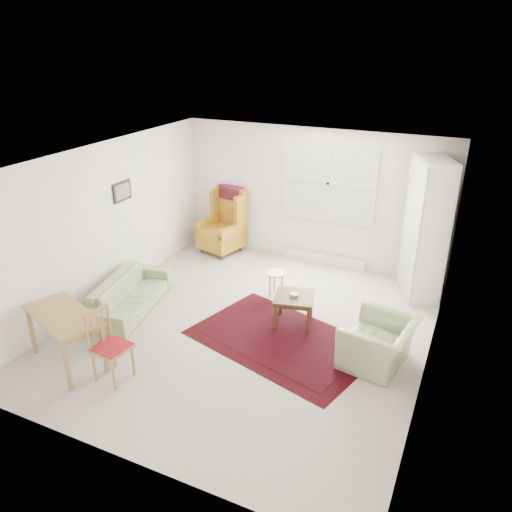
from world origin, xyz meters
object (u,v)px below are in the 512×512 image
at_px(armchair, 379,339).
at_px(desk, 67,338).
at_px(coffee_table, 294,309).
at_px(wingback_chair, 220,221).
at_px(cabinet, 426,229).
at_px(desk_chair, 111,347).
at_px(sofa, 129,288).
at_px(stool, 275,284).

relative_size(armchair, desk, 0.81).
distance_m(coffee_table, desk, 3.18).
bearing_deg(coffee_table, armchair, -19.38).
xyz_separation_m(wingback_chair, cabinet, (3.82, -0.15, 0.50)).
height_order(armchair, desk_chair, desk_chair).
xyz_separation_m(sofa, armchair, (3.82, 0.20, 0.01)).
bearing_deg(armchair, cabinet, -176.41).
bearing_deg(sofa, desk_chair, -160.25).
bearing_deg(coffee_table, desk_chair, -125.72).
distance_m(armchair, wingback_chair, 4.35).
height_order(sofa, desk, desk).
height_order(wingback_chair, desk_chair, wingback_chair).
height_order(stool, desk_chair, desk_chair).
bearing_deg(cabinet, sofa, -172.03).
bearing_deg(wingback_chair, coffee_table, -24.84).
bearing_deg(cabinet, stool, -176.00).
xyz_separation_m(stool, cabinet, (2.12, 1.09, 0.92)).
relative_size(stool, desk_chair, 0.47).
height_order(armchair, wingback_chair, wingback_chair).
relative_size(cabinet, desk_chair, 2.43).
relative_size(armchair, cabinet, 0.41).
relative_size(armchair, wingback_chair, 0.73).
bearing_deg(wingback_chair, armchair, -18.17).
distance_m(sofa, stool, 2.33).
bearing_deg(sofa, coffee_table, -86.26).
bearing_deg(desk_chair, cabinet, -32.97).
bearing_deg(desk, armchair, 24.72).
xyz_separation_m(desk, desk_chair, (0.76, -0.01, 0.10)).
bearing_deg(sofa, cabinet, -70.33).
bearing_deg(stool, armchair, -30.67).
bearing_deg(coffee_table, cabinet, 48.75).
height_order(wingback_chair, stool, wingback_chair).
distance_m(sofa, wingback_chair, 2.61).
bearing_deg(desk_chair, wingback_chair, 15.17).
height_order(sofa, wingback_chair, wingback_chair).
relative_size(sofa, wingback_chair, 1.38).
xyz_separation_m(sofa, coffee_table, (2.48, 0.68, -0.13)).
bearing_deg(coffee_table, wingback_chair, 139.96).
relative_size(stool, cabinet, 0.19).
relative_size(armchair, stool, 2.16).
distance_m(stool, cabinet, 2.56).
height_order(armchair, coffee_table, armchair).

